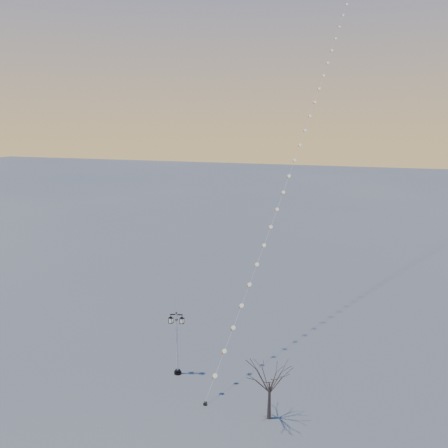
% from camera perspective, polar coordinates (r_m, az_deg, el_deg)
% --- Properties ---
extents(ground, '(300.00, 300.00, 0.00)m').
position_cam_1_polar(ground, '(29.71, -5.34, -20.48)').
color(ground, '#5D605E').
rests_on(ground, ground).
extents(street_lamp, '(1.07, 0.54, 4.30)m').
position_cam_1_polar(street_lamp, '(30.92, -5.80, -14.00)').
color(street_lamp, black).
rests_on(street_lamp, ground).
extents(bare_tree, '(2.11, 2.11, 3.51)m').
position_cam_1_polar(bare_tree, '(26.78, 5.64, -18.38)').
color(bare_tree, '#3C2F28').
rests_on(bare_tree, ground).
extents(kite_train, '(7.18, 43.89, 42.43)m').
position_cam_1_polar(kite_train, '(44.74, 11.96, 18.66)').
color(kite_train, black).
rests_on(kite_train, ground).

